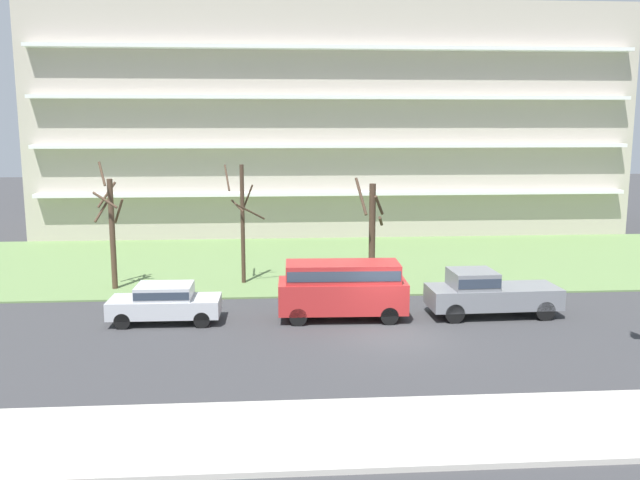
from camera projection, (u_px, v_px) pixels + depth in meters
The scene contains 10 objects.
ground at pixel (392, 337), 25.48m from camera, with size 160.00×160.00×0.00m, color #38383A.
sidewalk_curb_near at pixel (448, 429), 17.60m from camera, with size 80.00×4.00×0.15m, color #BCB7AD.
grass_lawn_strip at pixel (349, 261), 39.23m from camera, with size 80.00×16.00×0.08m, color #66844C.
apartment_building at pixel (329, 122), 51.50m from camera, with size 41.87×12.70×16.09m.
tree_far_left at pixel (111, 227), 32.11m from camera, with size 1.47×1.57×6.18m.
tree_left at pixel (242, 220), 33.25m from camera, with size 2.01×1.73×5.96m.
tree_center at pixel (372, 229), 33.85m from camera, with size 1.47×1.36×5.26m.
sedan_silver_near_left at pixel (165, 302), 27.14m from camera, with size 4.42×1.85×1.57m.
pickup_gray_center_left at pixel (487, 292), 28.07m from camera, with size 5.46×2.15×1.95m.
van_red_near_right at pixel (342, 286), 27.58m from camera, with size 5.26×2.17×2.36m.
Camera 1 is at (-4.53, -24.22, 7.93)m, focal length 37.96 mm.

